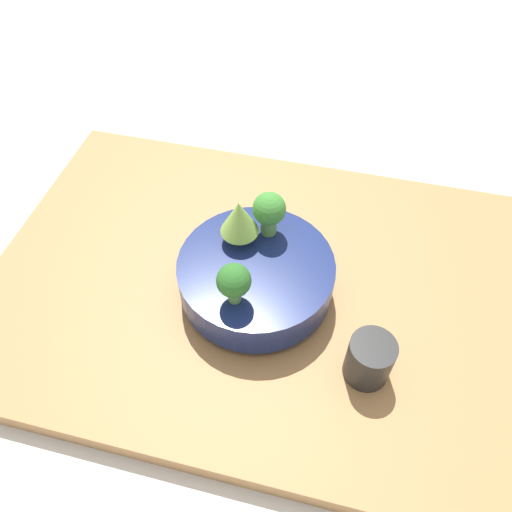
% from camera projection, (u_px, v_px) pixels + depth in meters
% --- Properties ---
extents(ground_plane, '(6.00, 6.00, 0.00)m').
position_uv_depth(ground_plane, '(280.00, 298.00, 0.91)').
color(ground_plane, silver).
extents(table, '(1.03, 0.66, 0.04)m').
position_uv_depth(table, '(280.00, 292.00, 0.89)').
color(table, '#9E7042').
rests_on(table, ground_plane).
extents(bowl, '(0.26, 0.26, 0.08)m').
position_uv_depth(bowl, '(256.00, 276.00, 0.83)').
color(bowl, navy).
rests_on(bowl, table).
extents(romanesco_piece_far, '(0.06, 0.06, 0.09)m').
position_uv_depth(romanesco_piece_far, '(239.00, 218.00, 0.80)').
color(romanesco_piece_far, '#6BA34C').
rests_on(romanesco_piece_far, bowl).
extents(broccoli_floret_back, '(0.06, 0.06, 0.08)m').
position_uv_depth(broccoli_floret_back, '(269.00, 211.00, 0.81)').
color(broccoli_floret_back, '#609347').
rests_on(broccoli_floret_back, bowl).
extents(broccoli_floret_front, '(0.05, 0.05, 0.07)m').
position_uv_depth(broccoli_floret_front, '(234.00, 282.00, 0.73)').
color(broccoli_floret_front, '#609347').
rests_on(broccoli_floret_front, bowl).
extents(cup, '(0.07, 0.07, 0.08)m').
position_uv_depth(cup, '(369.00, 359.00, 0.74)').
color(cup, black).
rests_on(cup, table).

